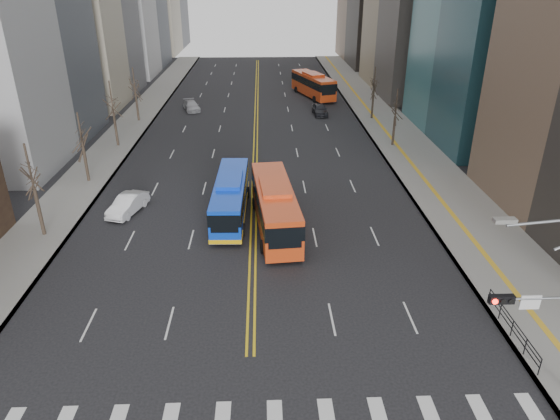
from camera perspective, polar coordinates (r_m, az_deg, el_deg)
name	(u,v)px	position (r m, az deg, el deg)	size (l,w,h in m)	color
sidewalk_right	(395,133)	(65.19, 12.96, 8.59)	(7.00, 130.00, 0.15)	gray
sidewalk_left	(122,136)	(65.35, -17.56, 8.09)	(5.00, 130.00, 0.15)	gray
centerline	(256,115)	(72.68, -2.73, 10.84)	(0.55, 100.00, 0.01)	gold
pedestrian_railing	(513,326)	(30.63, 25.05, -11.88)	(0.06, 6.06, 1.02)	black
street_trees	(183,119)	(52.27, -11.01, 10.16)	(35.20, 47.20, 7.60)	#2D221B
blue_bus	(231,196)	(41.01, -5.67, 1.62)	(2.87, 11.39, 3.32)	blue
red_bus_near	(275,204)	(38.54, -0.59, 0.66)	(3.75, 11.93, 3.71)	red
red_bus_far	(313,84)	(83.64, 3.80, 14.21)	(6.38, 12.31, 3.80)	red
car_white	(128,204)	(43.52, -17.01, 0.62)	(1.63, 4.67, 1.54)	silver
car_dark_mid	(320,109)	(72.50, 4.58, 11.39)	(1.87, 4.64, 1.58)	black
car_silver	(192,106)	(75.85, -10.08, 11.64)	(1.94, 4.77, 1.38)	#9E9DA3
car_dark_far	(323,85)	(90.03, 4.98, 14.01)	(2.05, 4.46, 1.24)	black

